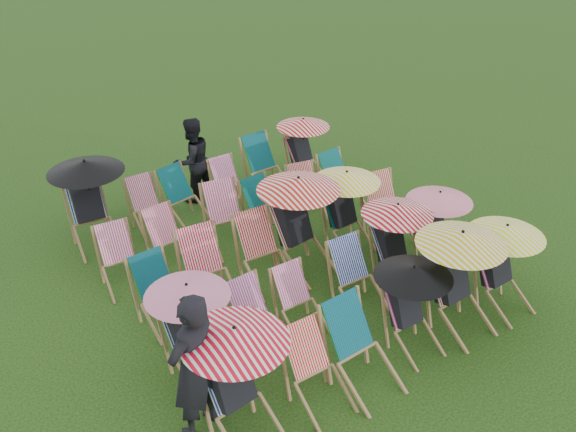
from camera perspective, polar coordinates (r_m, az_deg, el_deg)
ground at (r=9.63m, az=-0.20°, el=-5.27°), size 100.00×100.00×0.00m
deckchair_0 at (r=6.95m, az=-4.35°, el=-14.54°), size 1.16×1.24×1.37m
deckchair_1 at (r=7.44m, az=2.69°, el=-13.63°), size 0.60×0.84×0.90m
deckchair_2 at (r=7.65m, az=6.68°, el=-11.74°), size 0.73×0.99×1.03m
deckchair_3 at (r=8.19m, az=11.03°, el=-7.95°), size 0.98×1.01×1.16m
deckchair_4 at (r=8.59m, az=15.04°, el=-5.48°), size 1.17×1.22×1.38m
deckchair_5 at (r=9.16m, az=18.65°, el=-4.23°), size 1.04×1.09×1.23m
deckchair_6 at (r=7.78m, az=-8.58°, el=-9.85°), size 1.02×1.08×1.21m
deckchair_7 at (r=8.16m, az=-2.71°, el=-9.11°), size 0.62×0.83×0.86m
deckchair_8 at (r=8.45m, az=1.12°, el=-7.65°), size 0.55×0.76×0.82m
deckchair_9 at (r=8.84m, az=6.34°, el=-5.51°), size 0.63×0.87×0.92m
deckchair_10 at (r=9.32m, az=9.71°, el=-2.35°), size 1.03×1.09×1.22m
deckchair_11 at (r=9.84m, az=13.24°, el=-1.01°), size 0.99×1.03×1.17m
deckchair_12 at (r=8.68m, az=-11.17°, el=-6.80°), size 0.66×0.88×0.91m
deckchair_13 at (r=8.93m, az=-7.11°, el=-4.84°), size 0.74×0.97×1.00m
deckchair_14 at (r=9.25m, az=-2.05°, el=-3.22°), size 0.70×0.94×0.99m
deckchair_15 at (r=9.42m, az=1.14°, el=-0.61°), size 1.22×1.31×1.45m
deckchair_16 at (r=10.03m, az=5.30°, el=0.65°), size 1.06×1.12×1.25m
deckchair_17 at (r=10.41m, az=8.90°, el=0.55°), size 0.78×0.99×1.00m
deckchair_18 at (r=9.51m, az=-14.67°, el=-3.77°), size 0.64×0.84×0.86m
deckchair_19 at (r=9.77m, az=-10.47°, el=-2.18°), size 0.64×0.84×0.87m
deckchair_20 at (r=10.11m, az=-5.36°, el=-0.22°), size 0.76×0.97×0.97m
deckchair_21 at (r=10.40m, az=-1.91°, el=0.58°), size 0.65×0.87×0.89m
deckchair_22 at (r=10.91m, az=1.73°, el=1.99°), size 0.71×0.88×0.85m
deckchair_23 at (r=11.29m, az=4.85°, el=3.08°), size 0.66×0.87×0.90m
deckchair_24 at (r=10.47m, az=-17.22°, el=1.16°), size 1.18×1.24×1.40m
deckchair_25 at (r=10.81m, az=-12.30°, el=0.89°), size 0.55×0.77×0.83m
deckchair_26 at (r=10.88m, az=-9.17°, el=1.66°), size 0.76×0.94×0.91m
deckchair_27 at (r=11.26m, az=-5.13°, el=2.77°), size 0.55×0.77×0.83m
deckchair_28 at (r=11.70m, az=-1.87°, el=4.45°), size 0.70×0.94×0.99m
deckchair_29 at (r=12.09m, az=1.50°, el=6.01°), size 0.99×1.08×1.18m
person_left at (r=6.90m, az=-8.37°, el=-13.10°), size 0.77×0.63×1.81m
person_rear at (r=11.40m, az=-8.50°, el=4.92°), size 0.85×0.72×1.55m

